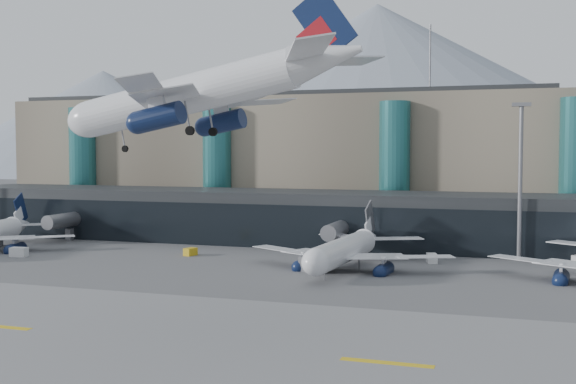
{
  "coord_description": "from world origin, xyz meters",
  "views": [
    {
      "loc": [
        30.88,
        -74.45,
        17.98
      ],
      "look_at": [
        -4.33,
        32.0,
        11.44
      ],
      "focal_mm": 45.0,
      "sensor_mm": 36.0,
      "label": 1
    }
  ],
  "objects_px": {
    "lightmast_mid": "(520,172)",
    "jet_parked_mid": "(349,241)",
    "veh_b": "(190,252)",
    "veh_g": "(432,258)",
    "veh_a": "(19,252)",
    "hero_jet": "(215,79)",
    "veh_c": "(313,265)"
  },
  "relations": [
    {
      "from": "veh_a",
      "to": "veh_g",
      "type": "relative_size",
      "value": 1.09
    },
    {
      "from": "veh_g",
      "to": "jet_parked_mid",
      "type": "bearing_deg",
      "value": -67.57
    },
    {
      "from": "hero_jet",
      "to": "jet_parked_mid",
      "type": "height_order",
      "value": "hero_jet"
    },
    {
      "from": "hero_jet",
      "to": "veh_b",
      "type": "relative_size",
      "value": 15.45
    },
    {
      "from": "lightmast_mid",
      "to": "hero_jet",
      "type": "distance_m",
      "value": 64.25
    },
    {
      "from": "jet_parked_mid",
      "to": "veh_a",
      "type": "height_order",
      "value": "jet_parked_mid"
    },
    {
      "from": "veh_b",
      "to": "veh_g",
      "type": "relative_size",
      "value": 0.88
    },
    {
      "from": "veh_b",
      "to": "veh_g",
      "type": "xyz_separation_m",
      "value": [
        40.11,
        4.75,
        0.1
      ]
    },
    {
      "from": "hero_jet",
      "to": "veh_b",
      "type": "xyz_separation_m",
      "value": [
        -24.73,
        44.76,
        -24.3
      ]
    },
    {
      "from": "lightmast_mid",
      "to": "jet_parked_mid",
      "type": "height_order",
      "value": "lightmast_mid"
    },
    {
      "from": "jet_parked_mid",
      "to": "veh_g",
      "type": "relative_size",
      "value": 13.14
    },
    {
      "from": "veh_g",
      "to": "lightmast_mid",
      "type": "bearing_deg",
      "value": 103.22
    },
    {
      "from": "lightmast_mid",
      "to": "jet_parked_mid",
      "type": "xyz_separation_m",
      "value": [
        -24.54,
        -15.88,
        -10.33
      ]
    },
    {
      "from": "lightmast_mid",
      "to": "veh_a",
      "type": "height_order",
      "value": "lightmast_mid"
    },
    {
      "from": "jet_parked_mid",
      "to": "veh_b",
      "type": "height_order",
      "value": "jet_parked_mid"
    },
    {
      "from": "jet_parked_mid",
      "to": "veh_b",
      "type": "distance_m",
      "value": 29.18
    },
    {
      "from": "veh_a",
      "to": "veh_c",
      "type": "bearing_deg",
      "value": -5.43
    },
    {
      "from": "lightmast_mid",
      "to": "jet_parked_mid",
      "type": "bearing_deg",
      "value": -147.1
    },
    {
      "from": "veh_a",
      "to": "veh_c",
      "type": "relative_size",
      "value": 0.7
    },
    {
      "from": "veh_g",
      "to": "veh_a",
      "type": "bearing_deg",
      "value": -92.56
    },
    {
      "from": "lightmast_mid",
      "to": "hero_jet",
      "type": "height_order",
      "value": "hero_jet"
    },
    {
      "from": "lightmast_mid",
      "to": "veh_a",
      "type": "relative_size",
      "value": 9.19
    },
    {
      "from": "jet_parked_mid",
      "to": "veh_c",
      "type": "height_order",
      "value": "jet_parked_mid"
    },
    {
      "from": "veh_b",
      "to": "veh_c",
      "type": "bearing_deg",
      "value": -96.33
    },
    {
      "from": "hero_jet",
      "to": "veh_g",
      "type": "relative_size",
      "value": 13.6
    },
    {
      "from": "veh_b",
      "to": "veh_c",
      "type": "xyz_separation_m",
      "value": [
        24.49,
        -9.44,
        0.45
      ]
    },
    {
      "from": "hero_jet",
      "to": "veh_c",
      "type": "relative_size",
      "value": 8.76
    },
    {
      "from": "hero_jet",
      "to": "veh_c",
      "type": "height_order",
      "value": "hero_jet"
    },
    {
      "from": "hero_jet",
      "to": "veh_b",
      "type": "distance_m",
      "value": 56.62
    },
    {
      "from": "lightmast_mid",
      "to": "veh_c",
      "type": "relative_size",
      "value": 6.46
    },
    {
      "from": "hero_jet",
      "to": "veh_g",
      "type": "height_order",
      "value": "hero_jet"
    },
    {
      "from": "jet_parked_mid",
      "to": "veh_c",
      "type": "bearing_deg",
      "value": 145.79
    }
  ]
}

